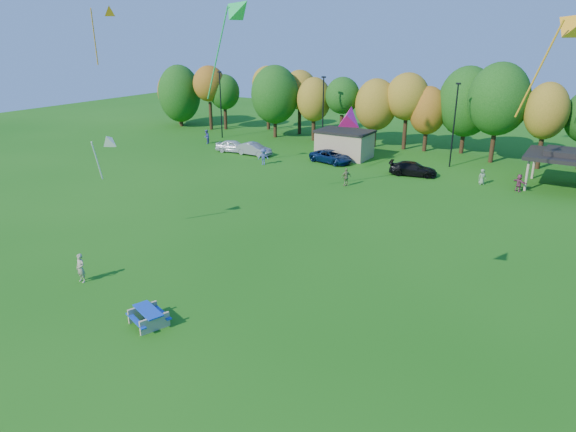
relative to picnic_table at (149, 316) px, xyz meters
The scene contains 20 objects.
ground 2.62m from the picnic_table, 21.74° to the left, with size 160.00×160.00×0.00m, color #19600F.
tree_line 46.80m from the picnic_table, 88.32° to the left, with size 93.57×10.55×11.15m.
lamp_posts 41.42m from the picnic_table, 83.89° to the left, with size 64.50×0.25×9.09m.
utility_building 39.71m from the picnic_table, 101.06° to the left, with size 6.30×4.30×3.25m.
pavilion 41.43m from the picnic_table, 66.65° to the left, with size 8.20×6.20×3.77m.
picnic_table is the anchor object (origin of this frame).
kite_flyer 7.10m from the picnic_table, 169.00° to the left, with size 0.65×0.43×1.79m, color tan.
car_a 40.07m from the picnic_table, 120.98° to the left, with size 1.77×4.39×1.50m, color white.
car_b 38.46m from the picnic_table, 117.02° to the left, with size 1.57×4.51×1.49m, color gray.
car_c 36.56m from the picnic_table, 102.19° to the left, with size 2.35×5.10×1.42m, color #0B2146.
car_d 35.31m from the picnic_table, 86.63° to the left, with size 1.98×4.88×1.42m, color black.
far_person_0 36.63m from the picnic_table, 75.87° to the left, with size 0.75×0.49×1.54m, color #709365.
far_person_1 33.90m from the picnic_table, 114.06° to the left, with size 1.17×0.67×1.81m, color #41518F.
far_person_2 37.00m from the picnic_table, 70.45° to the left, with size 1.55×0.49×1.67m, color #913C5C.
far_person_3 28.18m from the picnic_table, 94.51° to the left, with size 1.03×0.43×1.76m, color olive.
far_person_5 45.38m from the picnic_table, 126.19° to the left, with size 0.89×0.70×1.84m, color #454599.
kite_4 14.28m from the picnic_table, 23.27° to the left, with size 1.33×1.57×1.37m.
kite_5 30.23m from the picnic_table, 140.13° to the left, with size 2.73×2.43×5.31m.
kite_8 14.48m from the picnic_table, 145.11° to the left, with size 1.60×2.18×3.48m.
kite_10 22.14m from the picnic_table, 107.94° to the left, with size 4.54×1.91×7.62m.
Camera 1 is at (15.60, -16.75, 14.14)m, focal length 32.00 mm.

